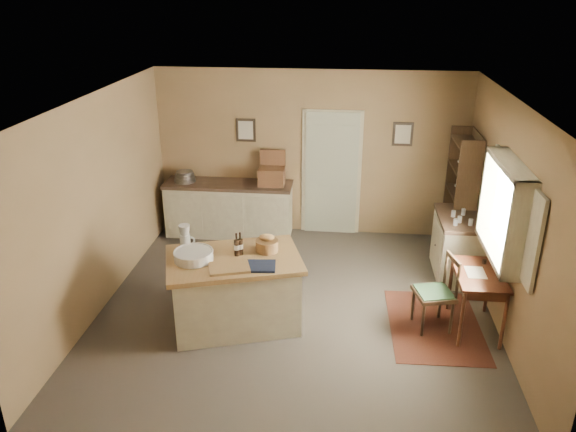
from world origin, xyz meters
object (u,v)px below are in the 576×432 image
(right_cabinet, at_px, (457,246))
(shelving_unit, at_px, (463,196))
(writing_desk, at_px, (479,280))
(desk_chair, at_px, (434,294))
(work_island, at_px, (234,289))
(sideboard, at_px, (230,207))

(right_cabinet, height_order, shelving_unit, shelving_unit)
(writing_desk, xyz_separation_m, right_cabinet, (-0.00, 1.39, -0.21))
(right_cabinet, xyz_separation_m, shelving_unit, (0.15, 0.69, 0.50))
(writing_desk, bearing_deg, desk_chair, -176.35)
(right_cabinet, bearing_deg, desk_chair, -109.66)
(work_island, xyz_separation_m, writing_desk, (2.91, 0.20, 0.19))
(sideboard, xyz_separation_m, writing_desk, (3.51, -2.44, 0.19))
(work_island, relative_size, right_cabinet, 1.72)
(sideboard, xyz_separation_m, shelving_unit, (3.66, -0.36, 0.48))
(shelving_unit, bearing_deg, writing_desk, -94.15)
(work_island, bearing_deg, desk_chair, -13.64)
(work_island, height_order, sideboard, work_island)
(work_island, height_order, right_cabinet, work_island)
(right_cabinet, bearing_deg, writing_desk, -89.99)
(right_cabinet, bearing_deg, work_island, -151.44)
(work_island, distance_m, writing_desk, 2.93)
(desk_chair, xyz_separation_m, right_cabinet, (0.51, 1.42, -0.01))
(desk_chair, distance_m, right_cabinet, 1.51)
(writing_desk, bearing_deg, shelving_unit, 85.85)
(desk_chair, height_order, right_cabinet, right_cabinet)
(desk_chair, bearing_deg, sideboard, 126.65)
(sideboard, relative_size, right_cabinet, 1.99)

